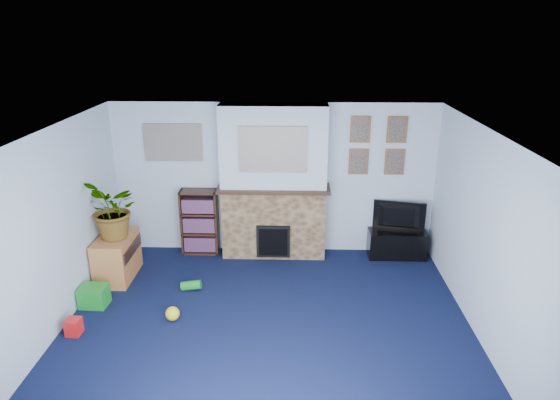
{
  "coord_description": "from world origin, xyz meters",
  "views": [
    {
      "loc": [
        0.31,
        -5.2,
        3.53
      ],
      "look_at": [
        0.13,
        0.94,
        1.32
      ],
      "focal_mm": 32.0,
      "sensor_mm": 36.0,
      "label": 1
    }
  ],
  "objects_px": {
    "tv_stand": "(397,243)",
    "bookshelf": "(200,223)",
    "sideboard": "(117,255)",
    "television": "(399,217)"
  },
  "relations": [
    {
      "from": "tv_stand",
      "to": "bookshelf",
      "type": "xyz_separation_m",
      "value": [
        -3.13,
        0.08,
        0.28
      ]
    },
    {
      "from": "bookshelf",
      "to": "tv_stand",
      "type": "bearing_deg",
      "value": -1.4
    },
    {
      "from": "bookshelf",
      "to": "sideboard",
      "type": "distance_m",
      "value": 1.38
    },
    {
      "from": "tv_stand",
      "to": "bookshelf",
      "type": "bearing_deg",
      "value": 178.6
    },
    {
      "from": "television",
      "to": "sideboard",
      "type": "height_order",
      "value": "television"
    },
    {
      "from": "tv_stand",
      "to": "bookshelf",
      "type": "distance_m",
      "value": 3.14
    },
    {
      "from": "tv_stand",
      "to": "bookshelf",
      "type": "height_order",
      "value": "bookshelf"
    },
    {
      "from": "bookshelf",
      "to": "sideboard",
      "type": "height_order",
      "value": "bookshelf"
    },
    {
      "from": "bookshelf",
      "to": "sideboard",
      "type": "bearing_deg",
      "value": -140.36
    },
    {
      "from": "television",
      "to": "bookshelf",
      "type": "relative_size",
      "value": 0.77
    }
  ]
}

